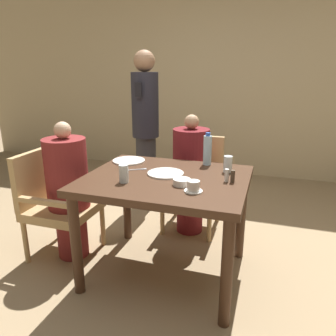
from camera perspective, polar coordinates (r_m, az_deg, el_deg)
ground_plane at (r=2.58m, az=-0.33°, el=-17.60°), size 16.00×16.00×0.00m
wall_back at (r=4.69m, az=10.18°, el=16.00°), size 8.00×0.06×2.80m
dining_table at (r=2.28m, az=-0.35°, el=-4.09°), size 1.10×0.91×0.75m
chair_left_side at (r=2.76m, az=-19.14°, el=-5.19°), size 0.50×0.50×0.85m
diner_in_left_chair at (r=2.65m, az=-16.98°, el=-3.73°), size 0.32×0.32×1.09m
chair_far_side at (r=3.09m, az=4.52°, el=-1.88°), size 0.50×0.50×0.85m
diner_in_far_chair at (r=2.94m, az=3.94°, el=-1.02°), size 0.32×0.32×1.09m
standing_host at (r=3.47m, az=-3.93°, el=7.30°), size 0.28×0.31×1.64m
plate_main_left at (r=2.62m, az=-6.83°, el=1.27°), size 0.26×0.26×0.01m
plate_main_right at (r=2.29m, az=-0.42°, el=-0.94°), size 0.26×0.26×0.01m
teacup_with_saucer at (r=1.97m, az=4.45°, el=-3.29°), size 0.11×0.11×0.07m
bowl_small at (r=2.08m, az=2.41°, el=-2.44°), size 0.11×0.11×0.04m
water_bottle at (r=2.51m, az=6.89°, el=3.16°), size 0.06×0.06×0.25m
glass_tall_near at (r=2.14m, az=-7.71°, el=-0.97°), size 0.06×0.06×0.12m
glass_tall_mid at (r=2.37m, az=10.39°, el=0.67°), size 0.06×0.06×0.12m
salt_shaker at (r=2.17m, az=10.18°, el=-1.27°), size 0.03×0.03×0.09m
pepper_shaker at (r=2.16m, az=11.20°, el=-1.43°), size 0.03×0.03×0.08m
fork_beside_plate at (r=2.40m, az=-5.51°, el=-0.27°), size 0.17×0.11×0.00m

